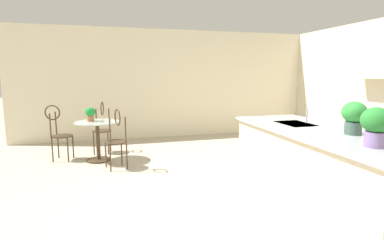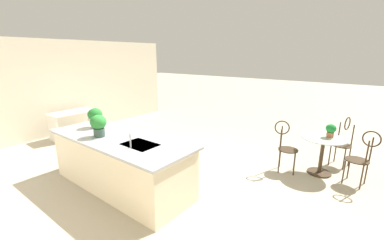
% 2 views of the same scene
% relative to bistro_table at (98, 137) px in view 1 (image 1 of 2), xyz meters
% --- Properties ---
extents(ground_plane, '(40.00, 40.00, 0.00)m').
position_rel_bistro_table_xyz_m(ground_plane, '(2.38, 1.86, -0.45)').
color(ground_plane, '#B2A893').
extents(wall_left_window, '(0.12, 7.80, 2.70)m').
position_rel_bistro_table_xyz_m(wall_left_window, '(-1.88, 1.86, 0.90)').
color(wall_left_window, beige).
rests_on(wall_left_window, ground).
extents(kitchen_island, '(2.80, 1.06, 0.92)m').
position_rel_bistro_table_xyz_m(kitchen_island, '(2.68, 2.71, 0.02)').
color(kitchen_island, beige).
rests_on(kitchen_island, ground).
extents(bistro_table, '(0.80, 0.80, 0.74)m').
position_rel_bistro_table_xyz_m(bistro_table, '(0.00, 0.00, 0.00)').
color(bistro_table, '#3D2D1E').
rests_on(bistro_table, ground).
extents(chair_near_window, '(0.52, 0.47, 1.04)m').
position_rel_bistro_table_xyz_m(chair_near_window, '(0.61, 0.32, 0.13)').
color(chair_near_window, '#3D2D1E').
rests_on(chair_near_window, ground).
extents(chair_by_island, '(0.51, 0.44, 1.04)m').
position_rel_bistro_table_xyz_m(chair_by_island, '(-0.64, 0.07, 0.13)').
color(chair_by_island, '#3D2D1E').
rests_on(chair_by_island, ground).
extents(chair_toward_desk, '(0.45, 0.51, 1.04)m').
position_rel_bistro_table_xyz_m(chair_toward_desk, '(-0.25, -0.70, 0.13)').
color(chair_toward_desk, '#3D2D1E').
rests_on(chair_toward_desk, ground).
extents(sink_faucet, '(0.02, 0.02, 0.22)m').
position_rel_bistro_table_xyz_m(sink_faucet, '(2.13, 2.89, 0.58)').
color(sink_faucet, '#B2B5BA').
rests_on(sink_faucet, kitchen_island).
extents(potted_plant_on_table, '(0.18, 0.18, 0.26)m').
position_rel_bistro_table_xyz_m(potted_plant_on_table, '(-0.08, -0.12, 0.44)').
color(potted_plant_on_table, '#9E603D').
rests_on(potted_plant_on_table, bistro_table).
extents(potted_plant_counter_near, '(0.27, 0.27, 0.38)m').
position_rel_bistro_table_xyz_m(potted_plant_counter_near, '(2.98, 2.88, 0.69)').
color(potted_plant_counter_near, '#385147').
rests_on(potted_plant_counter_near, kitchen_island).
extents(potted_plant_counter_far, '(0.27, 0.27, 0.38)m').
position_rel_bistro_table_xyz_m(potted_plant_counter_far, '(3.53, 2.60, 0.69)').
color(potted_plant_counter_far, '#7A669E').
rests_on(potted_plant_counter_far, kitchen_island).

